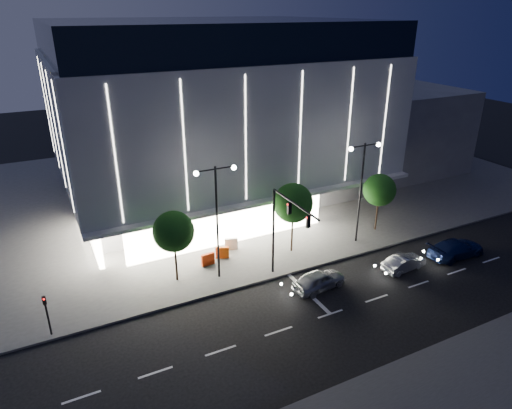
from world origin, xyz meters
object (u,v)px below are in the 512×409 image
object	(u,v)px
street_lamp_east	(362,179)
traffic_mast	(284,222)
tree_right	(379,192)
barrier_d	(231,244)
street_lamp_west	(217,207)
ped_signal_far	(47,311)
tree_mid	(293,205)
tree_left	(174,234)
car_lead	(319,280)
car_third	(456,248)
barrier_c	(222,253)
car_second	(404,263)
barrier_a	(208,259)

from	to	relation	value
street_lamp_east	traffic_mast	bearing A→B (deg)	-163.52
tree_right	barrier_d	xyz separation A→B (m)	(-13.46, 2.51, -3.23)
tree_right	street_lamp_west	bearing A→B (deg)	-176.36
ped_signal_far	tree_mid	xyz separation A→B (m)	(19.03, 2.52, 2.45)
tree_left	car_lead	xyz separation A→B (m)	(8.97, -5.61, -3.31)
tree_right	car_third	xyz separation A→B (m)	(2.75, -6.74, -3.14)
street_lamp_east	barrier_c	bearing A→B (deg)	168.10
barrier_c	traffic_mast	bearing A→B (deg)	-40.29
traffic_mast	tree_right	world-z (taller)	traffic_mast
tree_mid	barrier_c	bearing A→B (deg)	165.83
car_second	car_third	world-z (taller)	car_third
tree_left	barrier_d	size ratio (longest dim) A/B	5.20
tree_right	barrier_c	xyz separation A→B (m)	(-14.73, 1.45, -3.23)
tree_mid	street_lamp_east	bearing A→B (deg)	-9.69
ped_signal_far	barrier_d	world-z (taller)	ped_signal_far
traffic_mast	street_lamp_east	size ratio (longest dim) A/B	0.79
car_second	barrier_c	xyz separation A→B (m)	(-12.15, 7.85, 0.03)
barrier_c	car_second	bearing A→B (deg)	-10.93
car_third	barrier_c	world-z (taller)	car_third
tree_left	tree_right	size ratio (longest dim) A/B	1.04
car_lead	car_third	bearing A→B (deg)	-102.10
tree_right	car_lead	distance (m)	11.92
car_second	tree_left	bearing A→B (deg)	63.95
car_second	barrier_a	distance (m)	15.45
tree_mid	car_lead	size ratio (longest dim) A/B	1.45
traffic_mast	tree_right	bearing A→B (deg)	17.02
car_second	barrier_c	distance (m)	14.47
street_lamp_east	ped_signal_far	distance (m)	25.37
traffic_mast	street_lamp_west	size ratio (longest dim) A/B	0.79
street_lamp_east	barrier_a	distance (m)	14.30
traffic_mast	tree_mid	xyz separation A→B (m)	(3.03, 3.68, -0.69)
tree_mid	car_third	world-z (taller)	tree_mid
street_lamp_east	car_second	size ratio (longest dim) A/B	2.37
street_lamp_west	car_lead	size ratio (longest dim) A/B	2.13
street_lamp_east	tree_mid	xyz separation A→B (m)	(-5.97, 1.02, -1.62)
street_lamp_east	barrier_c	xyz separation A→B (m)	(-11.70, 2.47, -5.31)
tree_left	barrier_a	distance (m)	4.52
barrier_a	tree_left	bearing A→B (deg)	-166.70
traffic_mast	barrier_d	world-z (taller)	traffic_mast
street_lamp_east	tree_right	distance (m)	3.81
car_lead	barrier_a	bearing A→B (deg)	36.02
traffic_mast	street_lamp_west	xyz separation A→B (m)	(-4.00, 2.66, 0.93)
tree_right	barrier_c	bearing A→B (deg)	174.39
street_lamp_east	car_lead	bearing A→B (deg)	-146.73
traffic_mast	car_second	world-z (taller)	traffic_mast
ped_signal_far	tree_mid	world-z (taller)	tree_mid
tree_left	barrier_a	world-z (taller)	tree_left
tree_left	barrier_c	bearing A→B (deg)	18.71
traffic_mast	tree_right	distance (m)	12.63
tree_right	barrier_c	distance (m)	15.15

